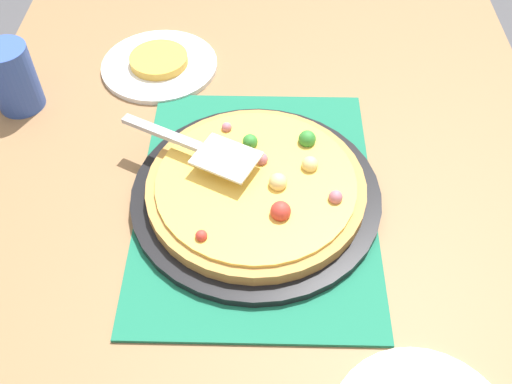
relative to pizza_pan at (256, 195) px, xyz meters
The scene contains 8 objects.
dining_table 0.12m from the pizza_pan, ahead, with size 1.40×1.00×0.75m.
placemat 0.01m from the pizza_pan, ahead, with size 0.48×0.36×0.01m, color #196B4C.
pizza_pan is the anchor object (origin of this frame).
pizza 0.02m from the pizza_pan, 107.15° to the left, with size 0.33×0.33×0.05m.
plate_far_right 0.38m from the pizza_pan, 149.71° to the right, with size 0.22×0.22×0.01m, color white.
served_slice_right 0.38m from the pizza_pan, 149.71° to the right, with size 0.11×0.11×0.02m, color gold.
cup_corner 0.48m from the pizza_pan, 116.98° to the right, with size 0.08×0.08×0.12m, color #3351AD.
pizza_server 0.11m from the pizza_pan, 116.88° to the right, with size 0.14×0.22×0.01m.
Camera 1 is at (0.57, 0.01, 1.43)m, focal length 40.41 mm.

